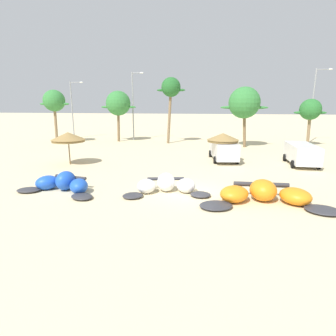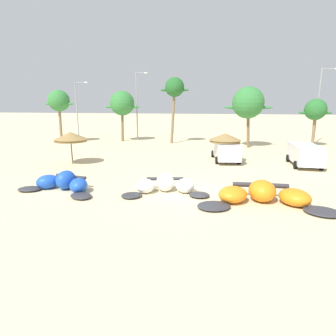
# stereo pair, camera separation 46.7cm
# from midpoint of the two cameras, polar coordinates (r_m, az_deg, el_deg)

# --- Properties ---
(ground_plane) EXTENTS (260.00, 260.00, 0.00)m
(ground_plane) POSITION_cam_midpoint_polar(r_m,az_deg,el_deg) (17.40, 4.60, -4.93)
(ground_plane) COLOR beige
(kite_far_left) EXTENTS (5.53, 3.03, 1.21)m
(kite_far_left) POSITION_cam_midpoint_polar(r_m,az_deg,el_deg) (18.67, -21.42, -3.07)
(kite_far_left) COLOR #333338
(kite_far_left) RESTS_ON ground
(kite_left) EXTENTS (5.39, 3.06, 1.17)m
(kite_left) POSITION_cam_midpoint_polar(r_m,az_deg,el_deg) (17.11, -1.15, -3.63)
(kite_left) COLOR #333338
(kite_left) RESTS_ON ground
(kite_left_of_center) EXTENTS (7.53, 3.54, 1.20)m
(kite_left_of_center) POSITION_cam_midpoint_polar(r_m,az_deg,el_deg) (16.24, 18.36, -5.19)
(kite_left_of_center) COLOR #333338
(kite_left_of_center) RESTS_ON ground
(beach_umbrella_near_van) EXTENTS (2.96, 2.96, 2.90)m
(beach_umbrella_near_van) POSITION_cam_midpoint_polar(r_m,az_deg,el_deg) (26.29, -20.28, 5.97)
(beach_umbrella_near_van) COLOR brown
(beach_umbrella_near_van) RESTS_ON ground
(beach_umbrella_middle) EXTENTS (2.95, 2.95, 2.70)m
(beach_umbrella_middle) POSITION_cam_midpoint_polar(r_m,az_deg,el_deg) (26.31, 10.69, 6.16)
(beach_umbrella_middle) COLOR brown
(beach_umbrella_middle) RESTS_ON ground
(parked_van) EXTENTS (2.31, 4.91, 1.84)m
(parked_van) POSITION_cam_midpoint_polar(r_m,az_deg,el_deg) (27.38, 25.19, 2.87)
(parked_van) COLOR white
(parked_van) RESTS_ON ground
(parked_car_second) EXTENTS (2.79, 5.53, 1.84)m
(parked_car_second) POSITION_cam_midpoint_polar(r_m,az_deg,el_deg) (27.39, 10.76, 3.90)
(parked_car_second) COLOR silver
(parked_car_second) RESTS_ON ground
(palm_leftmost) EXTENTS (4.30, 2.87, 7.15)m
(palm_leftmost) POSITION_cam_midpoint_polar(r_m,az_deg,el_deg) (41.40, -22.61, 12.49)
(palm_leftmost) COLOR #7F6647
(palm_leftmost) RESTS_ON ground
(palm_left) EXTENTS (5.14, 3.43, 7.09)m
(palm_left) POSITION_cam_midpoint_polar(r_m,az_deg,el_deg) (40.72, -10.50, 12.84)
(palm_left) COLOR brown
(palm_left) RESTS_ON ground
(palm_left_of_gap) EXTENTS (3.81, 2.54, 8.73)m
(palm_left_of_gap) POSITION_cam_midpoint_polar(r_m,az_deg,el_deg) (38.15, 0.23, 15.93)
(palm_left_of_gap) COLOR #7F6647
(palm_left_of_gap) RESTS_ON ground
(palm_center_left) EXTENTS (5.73, 3.82, 7.36)m
(palm_center_left) POSITION_cam_midpoint_polar(r_m,az_deg,el_deg) (35.89, 15.01, 12.74)
(palm_center_left) COLOR brown
(palm_center_left) RESTS_ON ground
(palm_center_right) EXTENTS (3.91, 2.61, 5.93)m
(palm_center_right) POSITION_cam_midpoint_polar(r_m,az_deg,el_deg) (39.54, 26.84, 10.53)
(palm_center_right) COLOR #7F6647
(palm_center_right) RESTS_ON ground
(lamppost_west) EXTENTS (2.16, 0.24, 8.60)m
(lamppost_west) POSITION_cam_midpoint_polar(r_m,az_deg,el_deg) (46.38, -19.16, 11.80)
(lamppost_west) COLOR gray
(lamppost_west) RESTS_ON ground
(lamppost_west_center) EXTENTS (1.78, 0.24, 9.72)m
(lamppost_west_center) POSITION_cam_midpoint_polar(r_m,az_deg,el_deg) (41.84, -7.36, 13.06)
(lamppost_west_center) COLOR gray
(lamppost_west_center) RESTS_ON ground
(lamppost_east_center) EXTENTS (2.10, 0.24, 9.84)m
(lamppost_east_center) POSITION_cam_midpoint_polar(r_m,az_deg,el_deg) (42.88, 27.46, 11.86)
(lamppost_east_center) COLOR gray
(lamppost_east_center) RESTS_ON ground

